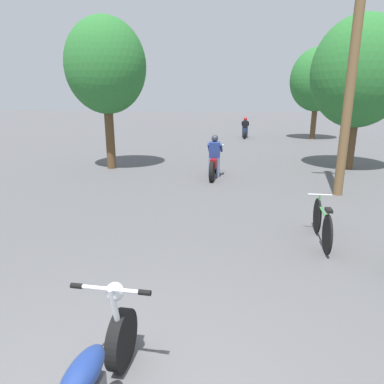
{
  "coord_description": "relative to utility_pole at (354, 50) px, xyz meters",
  "views": [
    {
      "loc": [
        0.98,
        -1.71,
        2.58
      ],
      "look_at": [
        -0.06,
        4.2,
        0.9
      ],
      "focal_mm": 32.0,
      "sensor_mm": 36.0,
      "label": 1
    }
  ],
  "objects": [
    {
      "name": "bicycle_parked",
      "position": [
        -1.05,
        -3.39,
        -3.3
      ],
      "size": [
        0.44,
        1.64,
        0.79
      ],
      "color": "black",
      "rests_on": "ground"
    },
    {
      "name": "motorcycle_rider_lead",
      "position": [
        -3.56,
        1.54,
        -3.15
      ],
      "size": [
        0.5,
        1.99,
        1.39
      ],
      "color": "black",
      "rests_on": "ground"
    },
    {
      "name": "roadside_tree_left",
      "position": [
        -7.48,
        2.33,
        -0.09
      ],
      "size": [
        2.83,
        2.54,
        5.23
      ],
      "color": "#513A23",
      "rests_on": "ground"
    },
    {
      "name": "roadside_tree_right_far",
      "position": [
        1.36,
        13.13,
        -0.12
      ],
      "size": [
        3.25,
        2.92,
        5.43
      ],
      "color": "#513A23",
      "rests_on": "ground"
    },
    {
      "name": "utility_pole",
      "position": [
        0.0,
        0.0,
        0.0
      ],
      "size": [
        1.1,
        0.24,
        7.15
      ],
      "color": "brown",
      "rests_on": "ground"
    },
    {
      "name": "motorcycle_rider_far",
      "position": [
        -2.84,
        13.12,
        -3.17
      ],
      "size": [
        0.5,
        2.0,
        1.31
      ],
      "color": "black",
      "rests_on": "ground"
    },
    {
      "name": "roadside_tree_right_near",
      "position": [
        1.18,
        3.71,
        -0.3
      ],
      "size": [
        3.27,
        2.95,
        5.27
      ],
      "color": "#513A23",
      "rests_on": "ground"
    }
  ]
}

